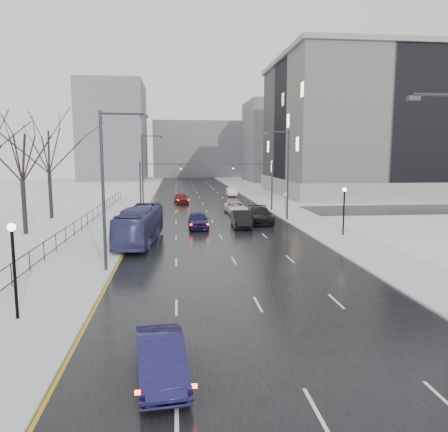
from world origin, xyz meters
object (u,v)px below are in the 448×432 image
object	(u,v)px
tree_park_e	(52,219)
no_uturn_sign	(286,197)
mast_signal_left	(149,181)
sedan_right_cross	(236,207)
sedan_right_far	(261,215)
lamppost_r_mid	(344,204)
streetlight_l_far	(144,168)
sedan_left_near	(161,358)
tree_park_d	(26,235)
sedan_right_distant	(231,192)
streetlight_l_near	(107,183)
lamppost_l	(13,257)
sedan_right_near	(241,219)
bus	(140,225)
mast_signal_right	(264,180)
sedan_center_near	(198,220)
streetlight_r_mid	(286,170)
sedan_center_far	(181,198)

from	to	relation	value
tree_park_e	no_uturn_sign	bearing A→B (deg)	0.00
mast_signal_left	tree_park_e	bearing A→B (deg)	-159.81
sedan_right_cross	sedan_right_far	size ratio (longest dim) A/B	0.88
lamppost_r_mid	sedan_right_far	distance (m)	10.46
streetlight_l_far	sedan_left_near	xyz separation A→B (m)	(3.67, -45.78, -4.86)
tree_park_d	sedan_right_distant	bearing A→B (deg)	56.21
no_uturn_sign	sedan_right_distant	bearing A→B (deg)	97.74
streetlight_l_near	mast_signal_left	distance (m)	28.05
lamppost_l	lamppost_r_mid	xyz separation A→B (m)	(22.00, 18.00, 0.00)
mast_signal_left	sedan_right_near	distance (m)	15.99
bus	sedan_right_distant	size ratio (longest dim) A/B	2.40
mast_signal_right	streetlight_l_near	bearing A→B (deg)	-118.96
mast_signal_left	sedan_right_distant	distance (m)	25.16
tree_park_e	streetlight_l_far	xyz separation A→B (m)	(10.03, 8.00, 5.62)
sedan_center_near	sedan_right_distant	world-z (taller)	sedan_center_near
streetlight_r_mid	streetlight_l_far	bearing A→B (deg)	143.70
sedan_center_far	sedan_left_near	bearing A→B (deg)	-97.91
lamppost_r_mid	sedan_center_near	size ratio (longest dim) A/B	0.88
no_uturn_sign	sedan_right_distant	world-z (taller)	no_uturn_sign
streetlight_r_mid	lamppost_r_mid	distance (m)	10.73
streetlight_l_near	sedan_center_near	world-z (taller)	streetlight_l_near
tree_park_d	sedan_center_near	world-z (taller)	tree_park_d
no_uturn_sign	sedan_right_far	size ratio (longest dim) A/B	0.46
no_uturn_sign	tree_park_e	bearing A→B (deg)	180.00
streetlight_l_far	sedan_right_distant	world-z (taller)	streetlight_l_far
sedan_left_near	sedan_center_far	bearing A→B (deg)	82.27
sedan_center_far	sedan_right_near	bearing A→B (deg)	-82.20
sedan_right_near	bus	bearing A→B (deg)	-143.38
mast_signal_left	sedan_right_cross	bearing A→B (deg)	-6.67
streetlight_l_near	streetlight_l_far	distance (m)	32.00
streetlight_l_near	sedan_right_cross	xyz separation A→B (m)	(11.67, 26.73, -4.86)
mast_signal_right	sedan_right_distant	world-z (taller)	mast_signal_right
streetlight_l_far	mast_signal_left	size ratio (longest dim) A/B	1.54
sedan_right_distant	bus	bearing A→B (deg)	-107.82
lamppost_l	sedan_right_distant	world-z (taller)	lamppost_l
tree_park_e	streetlight_l_far	world-z (taller)	streetlight_l_far
sedan_left_near	sedan_center_far	size ratio (longest dim) A/B	0.92
streetlight_l_far	lamppost_r_mid	xyz separation A→B (m)	(19.17, -22.00, -2.67)
sedan_right_cross	sedan_right_distant	world-z (taller)	sedan_right_distant
tree_park_d	streetlight_l_far	xyz separation A→B (m)	(9.63, 18.00, 5.62)
bus	sedan_center_far	bearing A→B (deg)	88.43
sedan_center_near	sedan_center_far	world-z (taller)	sedan_center_near
streetlight_l_near	lamppost_l	distance (m)	8.90
lamppost_l	sedan_right_near	size ratio (longest dim) A/B	0.84
tree_park_e	sedan_center_far	bearing A→B (deg)	44.13
tree_park_d	lamppost_l	xyz separation A→B (m)	(6.80, -22.00, 2.94)
streetlight_r_mid	bus	world-z (taller)	streetlight_r_mid
streetlight_r_mid	streetlight_l_near	distance (m)	25.82
streetlight_l_near	lamppost_r_mid	world-z (taller)	streetlight_l_near
sedan_right_cross	sedan_right_far	bearing A→B (deg)	-83.22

